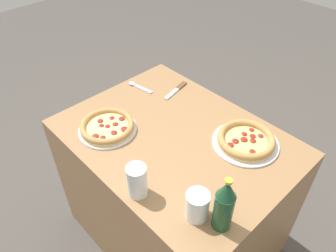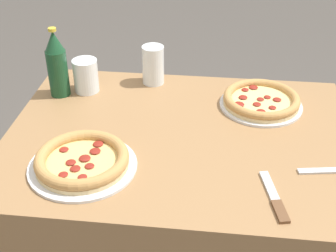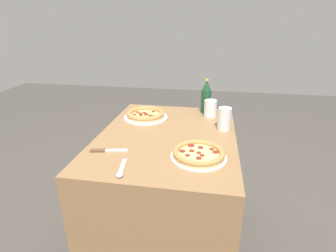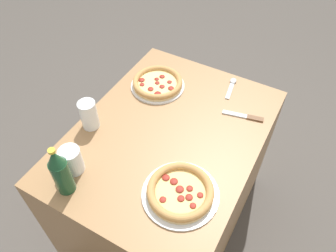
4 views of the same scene
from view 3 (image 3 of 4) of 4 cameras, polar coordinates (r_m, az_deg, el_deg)
name	(u,v)px [view 3 (image 3 of 4)]	position (r m, az deg, el deg)	size (l,w,h in m)	color
ground_plane	(167,237)	(1.92, -0.13, -23.11)	(8.00, 8.00, 0.00)	#4C4742
table	(167,190)	(1.67, -0.14, -13.85)	(1.01, 0.76, 0.76)	#997047
pizza_salami	(146,115)	(1.72, -4.88, 2.46)	(0.29, 0.29, 0.04)	silver
pizza_pepperoni	(199,154)	(1.23, 6.69, -6.04)	(0.26, 0.26, 0.04)	silver
glass_mango_juice	(224,120)	(1.55, 12.16, 1.39)	(0.07, 0.07, 0.13)	white
glass_red_wine	(210,109)	(1.75, 9.19, 3.71)	(0.08, 0.08, 0.11)	white
beer_bottle	(206,97)	(1.81, 8.29, 6.27)	(0.07, 0.07, 0.23)	#194728
knife	(107,151)	(1.32, -13.08, -5.23)	(0.06, 0.18, 0.01)	brown
spoon	(121,171)	(1.14, -10.21, -9.56)	(0.16, 0.05, 0.01)	silver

